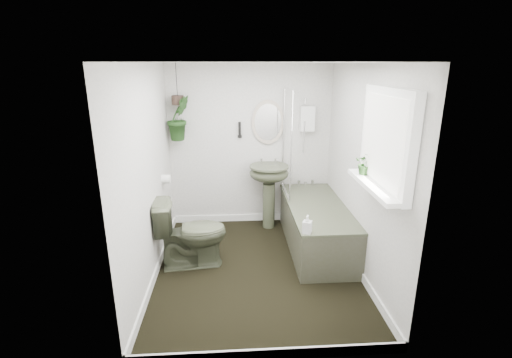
{
  "coord_description": "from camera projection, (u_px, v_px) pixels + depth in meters",
  "views": [
    {
      "loc": [
        -0.26,
        -3.81,
        2.29
      ],
      "look_at": [
        0.0,
        0.15,
        1.05
      ],
      "focal_mm": 26.0,
      "sensor_mm": 36.0,
      "label": 1
    }
  ],
  "objects": [
    {
      "name": "hanging_plant",
      "position": [
        179.0,
        118.0,
        4.98
      ],
      "size": [
        0.42,
        0.41,
        0.6
      ],
      "primitive_type": "imported",
      "rotation": [
        0.0,
        0.0,
        0.66
      ],
      "color": "black",
      "rests_on": "ceiling"
    },
    {
      "name": "hanging_pot",
      "position": [
        178.0,
        100.0,
        4.91
      ],
      "size": [
        0.16,
        0.16,
        0.12
      ],
      "primitive_type": "cylinder",
      "color": "#33241D",
      "rests_on": "ceiling"
    },
    {
      "name": "floor",
      "position": [
        257.0,
        269.0,
        4.33
      ],
      "size": [
        2.3,
        2.8,
        0.02
      ],
      "primitive_type": "cube",
      "color": "black",
      "rests_on": "ground"
    },
    {
      "name": "bathtub",
      "position": [
        316.0,
        226.0,
        4.77
      ],
      "size": [
        0.72,
        1.72,
        0.58
      ],
      "primitive_type": null,
      "color": "#414733",
      "rests_on": "floor"
    },
    {
      "name": "wall_left",
      "position": [
        147.0,
        176.0,
        3.91
      ],
      "size": [
        0.02,
        2.8,
        2.3
      ],
      "primitive_type": "cube",
      "color": "silver",
      "rests_on": "ground"
    },
    {
      "name": "wall_right",
      "position": [
        362.0,
        172.0,
        4.06
      ],
      "size": [
        0.02,
        2.8,
        2.3
      ],
      "primitive_type": "cube",
      "color": "silver",
      "rests_on": "ground"
    },
    {
      "name": "toilet_roll_holder",
      "position": [
        166.0,
        179.0,
        4.66
      ],
      "size": [
        0.11,
        0.11,
        0.11
      ],
      "primitive_type": "cylinder",
      "rotation": [
        0.0,
        1.57,
        0.0
      ],
      "color": "white",
      "rests_on": "wall_left"
    },
    {
      "name": "soap_bottle",
      "position": [
        307.0,
        224.0,
        3.88
      ],
      "size": [
        0.12,
        0.12,
        0.2
      ],
      "primitive_type": "imported",
      "rotation": [
        0.0,
        0.0,
        -0.41
      ],
      "color": "black",
      "rests_on": "bathtub"
    },
    {
      "name": "sill_plant",
      "position": [
        366.0,
        163.0,
        3.6
      ],
      "size": [
        0.24,
        0.23,
        0.22
      ],
      "primitive_type": "imported",
      "rotation": [
        0.0,
        0.0,
        -0.34
      ],
      "color": "black",
      "rests_on": "window_sill"
    },
    {
      "name": "skirting",
      "position": [
        257.0,
        265.0,
        4.31
      ],
      "size": [
        2.3,
        2.8,
        0.1
      ],
      "primitive_type": "cube",
      "color": "white",
      "rests_on": "floor"
    },
    {
      "name": "window_recess",
      "position": [
        387.0,
        140.0,
        3.23
      ],
      "size": [
        0.08,
        1.0,
        0.9
      ],
      "primitive_type": "cube",
      "color": "white",
      "rests_on": "wall_right"
    },
    {
      "name": "wall_front",
      "position": [
        270.0,
        231.0,
        2.64
      ],
      "size": [
        2.3,
        0.02,
        2.3
      ],
      "primitive_type": "cube",
      "color": "silver",
      "rests_on": "ground"
    },
    {
      "name": "toilet",
      "position": [
        191.0,
        233.0,
        4.3
      ],
      "size": [
        0.85,
        0.55,
        0.82
      ],
      "primitive_type": "imported",
      "rotation": [
        0.0,
        0.0,
        1.69
      ],
      "color": "#414733",
      "rests_on": "floor"
    },
    {
      "name": "bath_screen",
      "position": [
        287.0,
        143.0,
        4.92
      ],
      "size": [
        0.04,
        0.72,
        1.4
      ],
      "primitive_type": null,
      "color": "silver",
      "rests_on": "bathtub"
    },
    {
      "name": "shower_box",
      "position": [
        307.0,
        119.0,
        5.19
      ],
      "size": [
        0.2,
        0.1,
        0.35
      ],
      "primitive_type": "cube",
      "color": "white",
      "rests_on": "wall_back"
    },
    {
      "name": "pedestal_sink",
      "position": [
        269.0,
        197.0,
        5.3
      ],
      "size": [
        0.6,
        0.52,
        0.94
      ],
      "primitive_type": null,
      "rotation": [
        0.0,
        0.0,
        -0.11
      ],
      "color": "#414733",
      "rests_on": "floor"
    },
    {
      "name": "wall_back",
      "position": [
        250.0,
        146.0,
        5.33
      ],
      "size": [
        2.3,
        0.02,
        2.3
      ],
      "primitive_type": "cube",
      "color": "silver",
      "rests_on": "ground"
    },
    {
      "name": "oval_mirror",
      "position": [
        268.0,
        122.0,
        5.2
      ],
      "size": [
        0.46,
        0.03,
        0.62
      ],
      "primitive_type": "ellipsoid",
      "color": "#BFAF9B",
      "rests_on": "wall_back"
    },
    {
      "name": "wall_sconce",
      "position": [
        240.0,
        130.0,
        5.19
      ],
      "size": [
        0.04,
        0.04,
        0.22
      ],
      "primitive_type": "cylinder",
      "color": "black",
      "rests_on": "wall_back"
    },
    {
      "name": "ceiling",
      "position": [
        257.0,
        61.0,
        3.64
      ],
      "size": [
        2.3,
        2.8,
        0.02
      ],
      "primitive_type": "cube",
      "color": "white",
      "rests_on": "ground"
    },
    {
      "name": "window_blinds",
      "position": [
        382.0,
        140.0,
        3.23
      ],
      "size": [
        0.01,
        0.86,
        0.76
      ],
      "primitive_type": "cube",
      "color": "white",
      "rests_on": "wall_right"
    },
    {
      "name": "window_sill",
      "position": [
        374.0,
        186.0,
        3.36
      ],
      "size": [
        0.18,
        1.0,
        0.04
      ],
      "primitive_type": "cube",
      "color": "white",
      "rests_on": "wall_right"
    }
  ]
}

